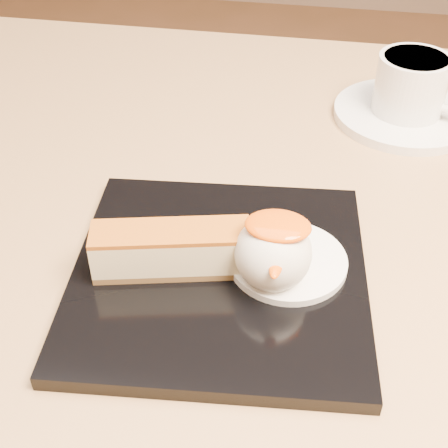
% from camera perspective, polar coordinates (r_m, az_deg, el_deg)
% --- Properties ---
extents(table, '(0.80, 0.80, 0.72)m').
position_cam_1_polar(table, '(0.64, -1.63, -10.42)').
color(table, black).
rests_on(table, ground).
extents(dessert_plate, '(0.24, 0.24, 0.01)m').
position_cam_1_polar(dessert_plate, '(0.48, -0.43, -4.68)').
color(dessert_plate, black).
rests_on(dessert_plate, table).
extents(cheesecake, '(0.12, 0.06, 0.04)m').
position_cam_1_polar(cheesecake, '(0.46, -4.84, -2.35)').
color(cheesecake, brown).
rests_on(cheesecake, dessert_plate).
extents(cream_smear, '(0.09, 0.09, 0.01)m').
position_cam_1_polar(cream_smear, '(0.48, 5.84, -3.38)').
color(cream_smear, white).
rests_on(cream_smear, dessert_plate).
extents(ice_cream_scoop, '(0.06, 0.06, 0.06)m').
position_cam_1_polar(ice_cream_scoop, '(0.44, 4.51, -2.68)').
color(ice_cream_scoop, white).
rests_on(ice_cream_scoop, cream_smear).
extents(mango_sauce, '(0.05, 0.04, 0.01)m').
position_cam_1_polar(mango_sauce, '(0.43, 4.96, -0.17)').
color(mango_sauce, '#F35707').
rests_on(mango_sauce, ice_cream_scoop).
extents(mint_sprig, '(0.04, 0.03, 0.00)m').
position_cam_1_polar(mint_sprig, '(0.49, 2.79, -0.68)').
color(mint_sprig, '#2D8B2E').
rests_on(mint_sprig, cream_smear).
extents(saucer, '(0.15, 0.15, 0.01)m').
position_cam_1_polar(saucer, '(0.70, 16.20, 9.61)').
color(saucer, white).
rests_on(saucer, table).
extents(coffee_cup, '(0.10, 0.07, 0.06)m').
position_cam_1_polar(coffee_cup, '(0.68, 16.89, 12.17)').
color(coffee_cup, white).
rests_on(coffee_cup, saucer).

